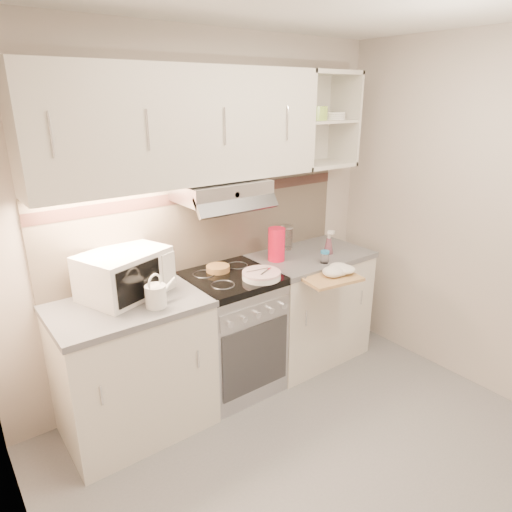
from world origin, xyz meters
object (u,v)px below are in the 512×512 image
Objects in this scene: electric_range at (232,332)px; watering_can at (157,294)px; plate_stack at (261,275)px; cutting_board at (327,276)px; glass_jar at (287,237)px; pink_pitcher at (277,244)px; microwave at (124,273)px; spray_bottle at (329,244)px.

electric_range is 0.83m from watering_can.
plate_stack is 0.67× the size of cutting_board.
glass_jar reaches higher than plate_stack.
plate_stack is 1.38× the size of glass_jar.
plate_stack is 0.39m from pink_pitcher.
microwave is at bearing 167.60° from cutting_board.
electric_range is at bearing -163.63° from glass_jar.
pink_pitcher is at bearing -24.02° from microwave.
watering_can is 0.89× the size of plate_stack.
cutting_board is at bearing -23.52° from plate_stack.
microwave is 2.98× the size of spray_bottle.
pink_pitcher reaches higher than cutting_board.
electric_range is at bearing -29.60° from microwave.
pink_pitcher is 1.25× the size of spray_bottle.
pink_pitcher is at bearing -12.15° from watering_can.
microwave is 0.29m from watering_can.
plate_stack is at bearing -24.54° from watering_can.
microwave is at bearing 170.68° from electric_range.
electric_range is 3.58× the size of pink_pitcher.
plate_stack is (0.13, -0.18, 0.47)m from electric_range.
microwave is 2.55× the size of watering_can.
watering_can is 1.08m from pink_pitcher.
cutting_board is at bearing -100.67° from glass_jar.
pink_pitcher reaches higher than plate_stack.
microwave is 1.39m from glass_jar.
pink_pitcher is at bearing 5.19° from electric_range.
watering_can is (-0.62, -0.15, 0.52)m from electric_range.
cutting_board is at bearing -77.74° from pink_pitcher.
spray_bottle is (1.49, 0.07, 0.00)m from watering_can.
electric_range is at bearing 155.53° from cutting_board.
microwave reaches higher than glass_jar.
watering_can is at bearing 178.00° from cutting_board.
spray_bottle is 0.43m from cutting_board.
glass_jar is (0.55, 0.38, 0.07)m from plate_stack.
microwave is at bearing 148.10° from spray_bottle.
spray_bottle is at bearing -27.47° from microwave.
microwave is 3.13× the size of glass_jar.
glass_jar is 0.95× the size of spray_bottle.
glass_jar is at bearing 34.79° from plate_stack.
microwave reaches higher than electric_range.
pink_pitcher is 0.46m from cutting_board.
watering_can reaches higher than plate_stack.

